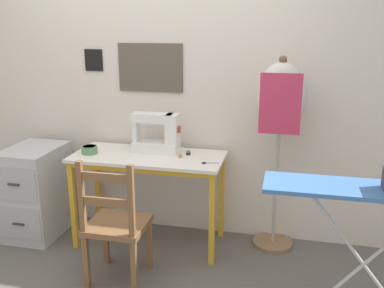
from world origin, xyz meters
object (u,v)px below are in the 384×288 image
(thread_spool_near_machine, at_px, (180,156))
(wooden_chair, at_px, (116,225))
(fabric_bowl, at_px, (89,149))
(dress_form, at_px, (280,108))
(thread_spool_mid_table, at_px, (188,153))
(sewing_machine, at_px, (159,134))
(ironing_board, at_px, (372,198))
(filing_cabinet, at_px, (37,191))
(scissors, at_px, (208,163))

(thread_spool_near_machine, distance_m, wooden_chair, 0.73)
(fabric_bowl, relative_size, dress_form, 0.08)
(thread_spool_mid_table, height_order, wooden_chair, wooden_chair)
(thread_spool_near_machine, xyz_separation_m, wooden_chair, (-0.31, -0.56, -0.34))
(sewing_machine, distance_m, dress_form, 0.96)
(fabric_bowl, height_order, thread_spool_near_machine, fabric_bowl)
(thread_spool_mid_table, height_order, ironing_board, ironing_board)
(sewing_machine, height_order, thread_spool_near_machine, sewing_machine)
(sewing_machine, bearing_deg, filing_cabinet, -171.33)
(fabric_bowl, height_order, scissors, fabric_bowl)
(ironing_board, bearing_deg, filing_cabinet, 164.52)
(fabric_bowl, height_order, ironing_board, ironing_board)
(thread_spool_near_machine, bearing_deg, filing_cabinet, -177.81)
(thread_spool_near_machine, distance_m, ironing_board, 1.45)
(ironing_board, bearing_deg, wooden_chair, 173.60)
(fabric_bowl, xyz_separation_m, scissors, (0.96, -0.04, -0.03))
(thread_spool_mid_table, xyz_separation_m, wooden_chair, (-0.35, -0.64, -0.34))
(scissors, bearing_deg, thread_spool_near_machine, 160.31)
(sewing_machine, xyz_separation_m, wooden_chair, (-0.11, -0.67, -0.47))
(thread_spool_near_machine, bearing_deg, thread_spool_mid_table, 61.92)
(thread_spool_mid_table, distance_m, dress_form, 0.78)
(sewing_machine, height_order, thread_spool_mid_table, sewing_machine)
(dress_form, distance_m, ironing_board, 1.09)
(fabric_bowl, height_order, filing_cabinet, fabric_bowl)
(fabric_bowl, xyz_separation_m, thread_spool_near_machine, (0.73, 0.04, -0.02))
(wooden_chair, bearing_deg, ironing_board, -6.40)
(filing_cabinet, bearing_deg, dress_form, 6.59)
(dress_form, bearing_deg, ironing_board, -60.27)
(scissors, xyz_separation_m, wooden_chair, (-0.54, -0.48, -0.33))
(fabric_bowl, relative_size, wooden_chair, 0.14)
(thread_spool_mid_table, bearing_deg, sewing_machine, 173.88)
(sewing_machine, distance_m, filing_cabinet, 1.17)
(scissors, bearing_deg, thread_spool_mid_table, 138.34)
(scissors, distance_m, thread_spool_near_machine, 0.25)
(wooden_chair, bearing_deg, dress_form, 35.55)
(wooden_chair, distance_m, ironing_board, 1.62)
(fabric_bowl, relative_size, ironing_board, 0.11)
(sewing_machine, bearing_deg, wooden_chair, -99.11)
(thread_spool_near_machine, distance_m, thread_spool_mid_table, 0.10)
(scissors, bearing_deg, ironing_board, -32.68)
(filing_cabinet, height_order, ironing_board, ironing_board)
(thread_spool_near_machine, relative_size, filing_cabinet, 0.04)
(dress_form, bearing_deg, fabric_bowl, -171.24)
(filing_cabinet, distance_m, ironing_board, 2.62)
(dress_form, xyz_separation_m, ironing_board, (0.52, -0.91, -0.29))
(dress_form, bearing_deg, filing_cabinet, -173.41)
(wooden_chair, height_order, filing_cabinet, wooden_chair)
(fabric_bowl, relative_size, thread_spool_near_machine, 4.03)
(filing_cabinet, bearing_deg, ironing_board, -15.48)
(fabric_bowl, relative_size, thread_spool_mid_table, 2.95)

